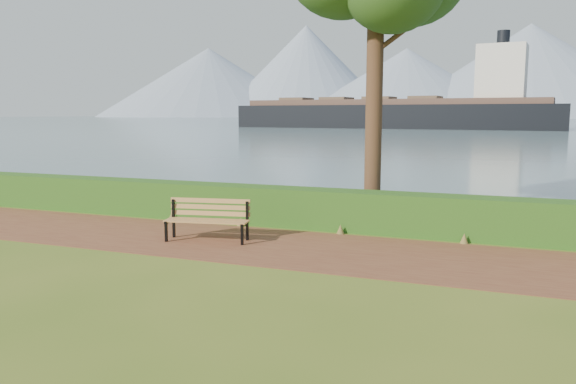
% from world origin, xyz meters
% --- Properties ---
extents(ground, '(140.00, 140.00, 0.00)m').
position_xyz_m(ground, '(0.00, 0.00, 0.00)').
color(ground, '#47611B').
rests_on(ground, ground).
extents(path, '(40.00, 3.40, 0.01)m').
position_xyz_m(path, '(0.00, 0.30, 0.01)').
color(path, brown).
rests_on(path, ground).
extents(hedge, '(32.00, 0.85, 1.00)m').
position_xyz_m(hedge, '(0.00, 2.60, 0.50)').
color(hedge, '#1E4614').
rests_on(hedge, ground).
extents(water, '(700.00, 510.00, 0.00)m').
position_xyz_m(water, '(0.00, 260.00, 0.01)').
color(water, '#435E6C').
rests_on(water, ground).
extents(mountains, '(585.00, 190.00, 70.00)m').
position_xyz_m(mountains, '(-9.17, 406.05, 27.70)').
color(mountains, gray).
rests_on(mountains, ground).
extents(bench, '(1.99, 0.90, 0.97)m').
position_xyz_m(bench, '(-1.09, 0.29, 0.56)').
color(bench, black).
rests_on(bench, ground).
extents(cargo_ship, '(63.09, 15.94, 18.95)m').
position_xyz_m(cargo_ship, '(-13.09, 98.01, 2.83)').
color(cargo_ship, black).
rests_on(cargo_ship, ground).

